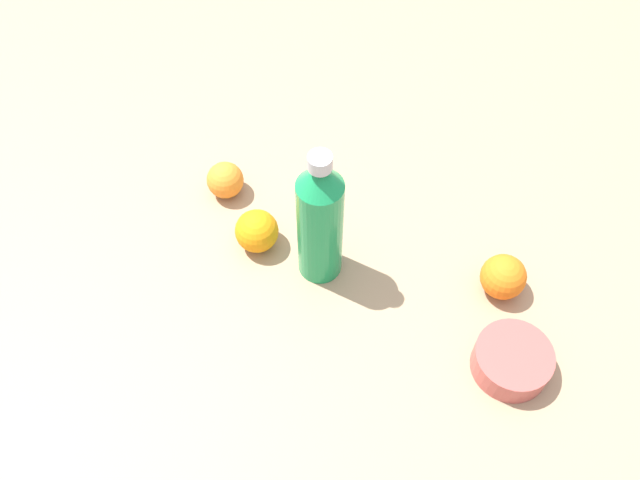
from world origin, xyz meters
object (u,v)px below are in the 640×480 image
at_px(ceramic_bowl, 512,361).
at_px(orange_0, 257,231).
at_px(orange_2, 225,180).
at_px(water_bottle, 320,220).
at_px(orange_1, 503,277).

bearing_deg(ceramic_bowl, orange_0, -154.47).
relative_size(orange_0, orange_2, 1.12).
bearing_deg(ceramic_bowl, water_bottle, -156.83).
xyz_separation_m(water_bottle, ceramic_bowl, (0.33, 0.14, -0.11)).
height_order(water_bottle, orange_1, water_bottle).
bearing_deg(orange_2, orange_1, 31.89).
bearing_deg(water_bottle, orange_1, 124.72).
bearing_deg(orange_1, orange_2, -148.11).
relative_size(water_bottle, ceramic_bowl, 2.34).
distance_m(water_bottle, orange_2, 0.26).
bearing_deg(water_bottle, orange_0, -69.68).
relative_size(orange_0, orange_1, 1.00).
xyz_separation_m(water_bottle, orange_1, (0.21, 0.23, -0.10)).
bearing_deg(orange_1, water_bottle, -133.04).
height_order(water_bottle, orange_2, water_bottle).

